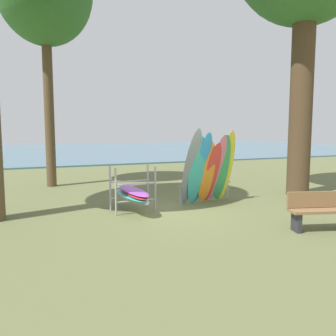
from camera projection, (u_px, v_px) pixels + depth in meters
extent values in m
plane|color=#60663D|center=(184.00, 210.00, 9.49)|extent=(80.00, 80.00, 0.00)
cube|color=#477084|center=(63.00, 150.00, 37.56)|extent=(80.00, 36.00, 0.10)
cylinder|color=#4C3823|center=(301.00, 92.00, 11.35)|extent=(0.75, 0.75, 7.00)
cylinder|color=brown|center=(49.00, 106.00, 13.17)|extent=(0.37, 0.37, 6.37)
ellipsoid|color=gray|center=(191.00, 167.00, 9.89)|extent=(0.64, 0.84, 2.29)
ellipsoid|color=#38B2AD|center=(197.00, 170.00, 10.01)|extent=(0.58, 0.64, 2.07)
ellipsoid|color=#2D8ED1|center=(202.00, 168.00, 10.11)|extent=(0.62, 0.82, 2.17)
ellipsoid|color=orange|center=(207.00, 172.00, 10.23)|extent=(0.53, 0.56, 1.90)
ellipsoid|color=red|center=(212.00, 172.00, 10.34)|extent=(0.63, 0.74, 1.86)
ellipsoid|color=pink|center=(217.00, 168.00, 10.44)|extent=(0.65, 0.79, 2.09)
ellipsoid|color=#339E56|center=(222.00, 168.00, 10.55)|extent=(0.52, 0.62, 2.09)
ellipsoid|color=yellow|center=(226.00, 166.00, 10.65)|extent=(0.59, 0.65, 2.22)
cylinder|color=#9EA0A5|center=(180.00, 195.00, 10.16)|extent=(0.04, 0.04, 0.55)
cylinder|color=#9EA0A5|center=(228.00, 190.00, 11.03)|extent=(0.04, 0.04, 0.55)
cylinder|color=#9EA0A5|center=(205.00, 184.00, 10.56)|extent=(1.97, 0.24, 0.04)
cylinder|color=#9EA0A5|center=(116.00, 192.00, 8.74)|extent=(0.05, 0.05, 1.25)
cylinder|color=#9EA0A5|center=(155.00, 189.00, 9.17)|extent=(0.05, 0.05, 1.25)
cylinder|color=#9EA0A5|center=(110.00, 188.00, 9.28)|extent=(0.05, 0.05, 1.25)
cylinder|color=#9EA0A5|center=(148.00, 186.00, 9.72)|extent=(0.05, 0.05, 1.25)
cylinder|color=#9EA0A5|center=(136.00, 201.00, 8.98)|extent=(1.10, 0.04, 0.04)
cylinder|color=#9EA0A5|center=(136.00, 184.00, 8.93)|extent=(1.10, 0.04, 0.04)
cylinder|color=#9EA0A5|center=(130.00, 197.00, 9.53)|extent=(1.10, 0.04, 0.04)
cylinder|color=#9EA0A5|center=(129.00, 181.00, 9.48)|extent=(1.10, 0.04, 0.04)
ellipsoid|color=white|center=(132.00, 197.00, 9.25)|extent=(0.60, 2.12, 0.06)
ellipsoid|color=#38B2AD|center=(131.00, 195.00, 9.22)|extent=(0.54, 2.11, 0.06)
ellipsoid|color=red|center=(134.00, 193.00, 9.25)|extent=(0.62, 2.13, 0.06)
ellipsoid|color=purple|center=(133.00, 190.00, 9.24)|extent=(0.51, 2.10, 0.06)
cube|color=#2D2D33|center=(296.00, 222.00, 7.39)|extent=(0.19, 0.34, 0.42)
cube|color=olive|center=(321.00, 211.00, 7.43)|extent=(1.46, 0.78, 0.06)
cube|color=olive|center=(317.00, 199.00, 7.58)|extent=(1.36, 0.46, 0.36)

